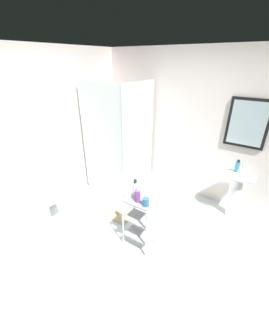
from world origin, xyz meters
The scene contains 13 objects.
ground_plane centered at (0.00, 0.00, -0.01)m, with size 4.20×4.20×0.02m, color silver.
wall_back centered at (0.01, 1.85, 1.25)m, with size 4.20×0.14×2.50m.
wall_left centered at (-1.85, 0.00, 1.25)m, with size 0.10×4.20×2.50m, color white.
shower_stall centered at (-1.18, 1.18, 0.46)m, with size 0.92×0.92×2.00m.
pedestal_sink centered at (0.83, 1.52, 0.58)m, with size 0.46×0.37×0.81m.
sink_faucet centered at (0.83, 1.64, 0.86)m, with size 0.03×0.03×0.10m, color silver.
toilet centered at (-1.48, -0.40, 0.31)m, with size 0.37×0.49×0.76m.
storage_cart centered at (-0.07, 0.16, 0.44)m, with size 0.38×0.28×0.74m.
hand_soap_bottle centered at (0.77, 1.50, 0.89)m, with size 0.06×0.06×0.18m.
conditioner_bottle_purple centered at (-0.08, 0.12, 0.83)m, with size 0.07×0.07×0.20m.
lotion_bottle_white centered at (-0.18, 0.21, 0.84)m, with size 0.08×0.08×0.24m.
rinse_cup centered at (0.05, 0.11, 0.79)m, with size 0.08×0.08×0.10m, color #3870B2.
bath_mat centered at (-0.77, 0.51, 0.01)m, with size 0.60×0.40×0.02m, color tan.
Camera 1 is at (1.09, -1.65, 2.30)m, focal length 22.58 mm.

